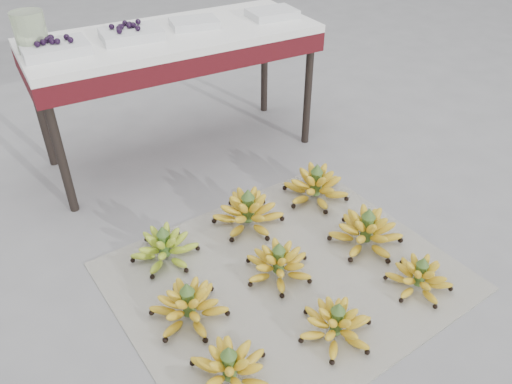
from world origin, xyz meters
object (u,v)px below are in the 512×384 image
bunch_mid_left (189,306)px  bunch_mid_right (366,232)px  bunch_back_left (165,247)px  bunch_back_right (316,186)px  tray_right (194,23)px  glass_jar (31,32)px  vendor_table (174,47)px  bunch_front_center (336,324)px  tray_far_left (55,48)px  newspaper_mat (285,276)px  tray_far_right (272,13)px  bunch_front_right (419,277)px  bunch_mid_center (278,264)px  tray_left (131,33)px  bunch_back_center (248,212)px  bunch_front_left (229,369)px

bunch_mid_left → bunch_mid_right: (0.80, 0.00, 0.01)m
bunch_back_left → bunch_back_right: size_ratio=0.93×
tray_right → glass_jar: (-0.73, 0.02, 0.07)m
bunch_back_left → vendor_table: (0.40, 0.75, 0.52)m
bunch_mid_right → glass_jar: (-0.98, 1.12, 0.68)m
bunch_front_center → tray_far_left: tray_far_left is taller
bunch_back_left → tray_far_left: bearing=115.6°
newspaper_mat → tray_far_right: tray_far_right is taller
bunch_front_right → bunch_back_left: 1.00m
tray_right → bunch_mid_center: bearing=-98.8°
bunch_mid_center → tray_right: (0.17, 1.08, 0.62)m
bunch_mid_left → tray_right: tray_right is taller
bunch_back_right → tray_left: tray_left is taller
bunch_front_center → bunch_mid_center: bunch_mid_center is taller
bunch_front_right → bunch_front_center: bearing=-174.7°
tray_right → bunch_front_center: bearing=-96.0°
bunch_back_left → bunch_mid_right: bearing=-9.0°
tray_right → bunch_back_center: bearing=-99.0°
bunch_mid_right → vendor_table: 1.26m
bunch_front_center → tray_far_right: (0.56, 1.37, 0.62)m
newspaper_mat → tray_far_right: 1.36m
tray_far_right → bunch_back_center: bearing=-127.3°
bunch_front_center → bunch_mid_left: size_ratio=0.98×
bunch_front_left → bunch_back_center: bunch_back_center is taller
bunch_front_center → tray_far_right: tray_far_right is taller
bunch_mid_right → vendor_table: vendor_table is taller
bunch_front_center → bunch_mid_right: bearing=18.8°
bunch_front_left → glass_jar: 1.59m
bunch_mid_left → bunch_back_center: size_ratio=0.84×
bunch_back_left → tray_right: size_ratio=1.34×
tray_far_left → newspaper_mat: bearing=-64.0°
bunch_front_right → bunch_mid_center: bunch_mid_center is taller
bunch_back_left → tray_far_left: (-0.14, 0.72, 0.62)m
bunch_front_left → bunch_back_left: size_ratio=0.88×
bunch_mid_right → tray_far_left: bearing=122.5°
bunch_mid_right → bunch_front_right: bearing=-95.7°
tray_far_left → vendor_table: bearing=3.1°
glass_jar → bunch_back_right: bearing=-37.0°
tray_left → bunch_front_right: bearing=-67.1°
bunch_front_center → bunch_mid_right: (0.40, 0.32, 0.01)m
bunch_back_center → bunch_front_center: bearing=-116.6°
bunch_front_left → tray_far_right: tray_far_right is taller
bunch_front_right → bunch_mid_right: bearing=94.0°
bunch_front_left → tray_far_left: tray_far_left is taller
bunch_back_center → tray_far_left: tray_far_left is taller
bunch_back_right → tray_far_left: 1.30m
glass_jar → bunch_back_center: bearing=-51.2°
bunch_mid_center → bunch_front_center: bearing=-72.9°
bunch_back_left → tray_right: bearing=70.5°
newspaper_mat → glass_jar: bearing=117.6°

